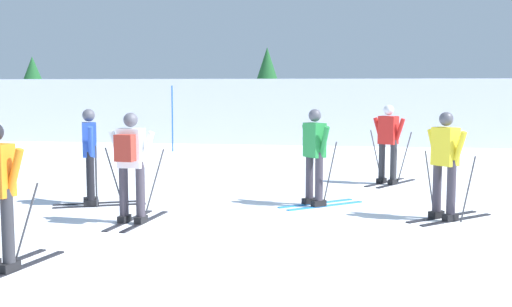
# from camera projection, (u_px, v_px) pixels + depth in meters

# --- Properties ---
(ground_plane) EXTENTS (120.00, 120.00, 0.00)m
(ground_plane) POSITION_uv_depth(u_px,v_px,m) (234.00, 239.00, 8.88)
(ground_plane) COLOR silver
(far_snow_ridge) EXTENTS (80.00, 9.45, 2.35)m
(far_snow_ridge) POSITION_uv_depth(u_px,v_px,m) (319.00, 108.00, 27.21)
(far_snow_ridge) COLOR silver
(far_snow_ridge) RESTS_ON ground
(skier_green) EXTENTS (1.46, 1.32, 1.71)m
(skier_green) POSITION_uv_depth(u_px,v_px,m) (315.00, 154.00, 11.26)
(skier_green) COLOR #237AC6
(skier_green) RESTS_ON ground
(skier_white) EXTENTS (1.00, 1.63, 1.71)m
(skier_white) POSITION_uv_depth(u_px,v_px,m) (131.00, 162.00, 9.79)
(skier_white) COLOR black
(skier_white) RESTS_ON ground
(skier_blue) EXTENTS (1.61, 0.99, 1.71)m
(skier_blue) POSITION_uv_depth(u_px,v_px,m) (90.00, 154.00, 11.33)
(skier_blue) COLOR black
(skier_blue) RESTS_ON ground
(skier_red) EXTENTS (1.15, 1.56, 1.71)m
(skier_red) POSITION_uv_depth(u_px,v_px,m) (388.00, 142.00, 13.77)
(skier_red) COLOR black
(skier_red) RESTS_ON ground
(skier_yellow) EXTENTS (1.42, 1.36, 1.71)m
(skier_yellow) POSITION_uv_depth(u_px,v_px,m) (445.00, 162.00, 10.08)
(skier_yellow) COLOR black
(skier_yellow) RESTS_ON ground
(trail_marker_pole) EXTENTS (0.04, 0.04, 2.12)m
(trail_marker_pole) POSITION_uv_depth(u_px,v_px,m) (172.00, 119.00, 20.61)
(trail_marker_pole) COLOR #1E56AD
(trail_marker_pole) RESTS_ON ground
(conifer_far_left) EXTENTS (2.15, 2.15, 3.28)m
(conifer_far_left) POSITION_uv_depth(u_px,v_px,m) (33.00, 91.00, 25.88)
(conifer_far_left) COLOR #513823
(conifer_far_left) RESTS_ON ground
(conifer_far_right) EXTENTS (2.06, 2.06, 3.81)m
(conifer_far_right) POSITION_uv_depth(u_px,v_px,m) (267.00, 83.00, 28.60)
(conifer_far_right) COLOR #513823
(conifer_far_right) RESTS_ON ground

